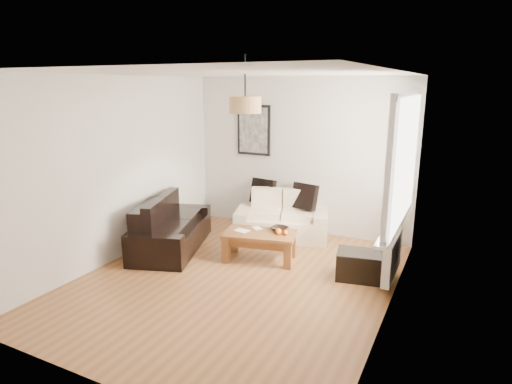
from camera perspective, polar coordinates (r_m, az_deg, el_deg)
The scene contains 21 objects.
floor at distance 5.72m, azimuth -2.74°, elevation -11.60°, with size 4.50×4.50×0.00m, color brown.
ceiling at distance 5.15m, azimuth -3.09°, elevation 15.44°, with size 3.80×4.50×0.00m, color white, non-canonical shape.
wall_back at distance 7.29m, azimuth 5.81°, elevation 4.75°, with size 3.80×0.04×2.60m, color silver, non-canonical shape.
wall_front at distance 3.58m, azimuth -20.92°, elevation -6.11°, with size 3.80×0.04×2.60m, color silver, non-canonical shape.
wall_left at distance 6.42m, azimuth -17.89°, elevation 2.84°, with size 0.04×4.50×2.60m, color silver, non-canonical shape.
wall_right at distance 4.68m, azimuth 17.83°, elevation -1.17°, with size 0.04×4.50×2.60m, color silver, non-canonical shape.
window_bay at distance 5.40m, azimuth 19.00°, elevation 3.98°, with size 0.14×1.90×1.60m, color white, non-canonical shape.
radiator at distance 5.73m, azimuth 17.62°, elevation -8.07°, with size 0.10×0.90×0.52m, color white.
poster at distance 7.55m, azimuth -0.30°, elevation 8.20°, with size 0.62×0.04×0.87m, color black, non-canonical shape.
pendant_shade at distance 5.42m, azimuth -1.44°, elevation 11.48°, with size 0.40×0.40×0.20m, color tan.
loveseat_cream at distance 7.12m, azimuth 3.44°, elevation -3.14°, with size 1.49×0.81×0.74m, color beige, non-canonical shape.
sofa_leather at distance 6.75m, azimuth -11.17°, elevation -4.39°, with size 1.70×0.83×0.74m, color black, non-canonical shape.
coffee_table at distance 6.25m, azimuth 0.50°, elevation -7.18°, with size 1.02×0.56×0.42m, color brown, non-canonical shape.
ottoman at distance 5.85m, azimuth 13.83°, elevation -9.44°, with size 0.64×0.41×0.37m, color black.
cushion_left at distance 7.36m, azimuth 0.94°, elevation 0.09°, with size 0.43×0.13×0.43m, color black.
cushion_right at distance 7.08m, azimuth 6.45°, elevation -0.59°, with size 0.42×0.13×0.42m, color black.
fruit_bowl at distance 6.24m, azimuth 3.12°, elevation -4.92°, with size 0.24×0.24×0.06m, color black.
orange_a at distance 6.10m, azimuth 2.93°, elevation -5.27°, with size 0.06×0.06×0.06m, color orange.
orange_b at distance 6.06m, azimuth 3.92°, elevation -5.40°, with size 0.07×0.07×0.07m, color orange.
orange_c at distance 6.10m, azimuth 2.99°, elevation -5.26°, with size 0.09×0.09×0.09m, color orange.
papers at distance 6.25m, azimuth -1.89°, elevation -5.13°, with size 0.21×0.15×0.01m, color white.
Camera 1 is at (2.53, -4.49, 2.48)m, focal length 30.19 mm.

